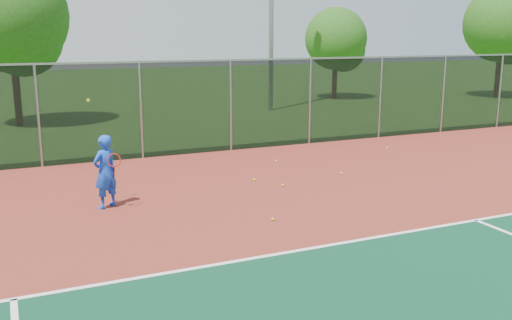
{
  "coord_description": "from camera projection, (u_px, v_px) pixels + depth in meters",
  "views": [
    {
      "loc": [
        -6.87,
        -5.57,
        3.88
      ],
      "look_at": [
        -2.18,
        5.0,
        1.3
      ],
      "focal_mm": 40.0,
      "sensor_mm": 36.0,
      "label": 1
    }
  ],
  "objects": [
    {
      "name": "court_apron",
      "position": [
        433.0,
        252.0,
        10.31
      ],
      "size": [
        30.0,
        20.0,
        0.02
      ],
      "primitive_type": "cube",
      "color": "maroon",
      "rests_on": "ground"
    },
    {
      "name": "fence_back",
      "position": [
        231.0,
        105.0,
        18.9
      ],
      "size": [
        30.0,
        0.06,
        3.03
      ],
      "color": "black",
      "rests_on": "court_apron"
    },
    {
      "name": "tennis_player",
      "position": [
        105.0,
        171.0,
        12.73
      ],
      "size": [
        0.73,
        0.74,
        2.47
      ],
      "color": "blue",
      "rests_on": "court_apron"
    },
    {
      "name": "practice_ball_0",
      "position": [
        254.0,
        180.0,
        15.21
      ],
      "size": [
        0.07,
        0.07,
        0.07
      ],
      "primitive_type": "sphere",
      "color": "#B8D819",
      "rests_on": "court_apron"
    },
    {
      "name": "practice_ball_1",
      "position": [
        273.0,
        219.0,
        11.98
      ],
      "size": [
        0.07,
        0.07,
        0.07
      ],
      "primitive_type": "sphere",
      "color": "#B8D819",
      "rests_on": "court_apron"
    },
    {
      "name": "practice_ball_2",
      "position": [
        276.0,
        161.0,
        17.43
      ],
      "size": [
        0.07,
        0.07,
        0.07
      ],
      "primitive_type": "sphere",
      "color": "#B8D819",
      "rests_on": "court_apron"
    },
    {
      "name": "practice_ball_3",
      "position": [
        283.0,
        185.0,
        14.65
      ],
      "size": [
        0.07,
        0.07,
        0.07
      ],
      "primitive_type": "sphere",
      "color": "#B8D819",
      "rests_on": "court_apron"
    },
    {
      "name": "practice_ball_4",
      "position": [
        387.0,
        148.0,
        19.41
      ],
      "size": [
        0.07,
        0.07,
        0.07
      ],
      "primitive_type": "sphere",
      "color": "#B8D819",
      "rests_on": "court_apron"
    },
    {
      "name": "practice_ball_5",
      "position": [
        341.0,
        173.0,
        15.92
      ],
      "size": [
        0.07,
        0.07,
        0.07
      ],
      "primitive_type": "sphere",
      "color": "#B8D819",
      "rests_on": "court_apron"
    },
    {
      "name": "tree_back_left",
      "position": [
        13.0,
        21.0,
        23.52
      ],
      "size": [
        4.75,
        4.75,
        6.97
      ],
      "color": "#3B2415",
      "rests_on": "ground"
    },
    {
      "name": "tree_back_mid",
      "position": [
        338.0,
        42.0,
        33.8
      ],
      "size": [
        3.68,
        3.68,
        5.4
      ],
      "color": "#3B2415",
      "rests_on": "ground"
    },
    {
      "name": "tree_back_right",
      "position": [
        504.0,
        27.0,
        34.24
      ],
      "size": [
        4.59,
        4.59,
        6.74
      ],
      "color": "#3B2415",
      "rests_on": "ground"
    }
  ]
}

